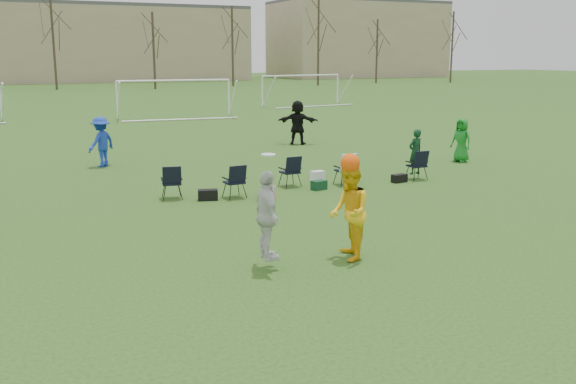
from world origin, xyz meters
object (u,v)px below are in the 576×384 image
fielder_blue (101,142)px  fielder_green_far (461,140)px  goal_mid (174,88)px  center_contest (322,212)px  goal_right (301,81)px  fielder_black (298,122)px

fielder_blue → fielder_green_far: (12.71, -4.53, -0.08)m
fielder_green_far → goal_mid: 22.63m
fielder_blue → center_contest: size_ratio=0.74×
goal_mid → goal_right: size_ratio=1.01×
goal_mid → goal_right: (12.00, 6.00, 0.00)m
center_contest → goal_right: 40.37m
fielder_blue → fielder_green_far: bearing=121.9°
fielder_blue → goal_right: goal_right is taller
goal_mid → fielder_green_far: bearing=-72.0°
fielder_blue → goal_right: 30.31m
fielder_blue → fielder_green_far: 13.50m
goal_mid → goal_right: 13.42m
goal_right → fielder_green_far: bearing=-111.1°
fielder_blue → fielder_green_far: fielder_blue is taller
fielder_black → fielder_blue: bearing=47.3°
fielder_green_far → goal_mid: size_ratio=0.23×
goal_mid → center_contest: bearing=-95.2°
center_contest → goal_right: (16.98, 36.61, 0.90)m
fielder_green_far → goal_mid: bearing=175.7°
goal_right → fielder_blue: bearing=-137.4°
fielder_blue → center_contest: center_contest is taller
fielder_blue → goal_mid: 18.88m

